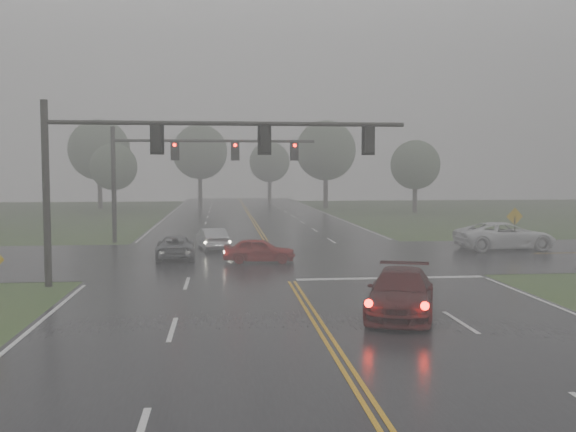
{
  "coord_description": "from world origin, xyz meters",
  "views": [
    {
      "loc": [
        -2.98,
        -13.34,
        4.79
      ],
      "look_at": [
        0.05,
        16.0,
        2.73
      ],
      "focal_mm": 40.0,
      "sensor_mm": 36.0,
      "label": 1
    }
  ],
  "objects": [
    {
      "name": "tree_n_far",
      "position": [
        4.64,
        89.45,
        6.28
      ],
      "size": [
        6.5,
        6.5,
        9.55
      ],
      "color": "#322620",
      "rests_on": "ground"
    },
    {
      "name": "signal_gantry_far",
      "position": [
        -5.98,
        30.6,
        5.45
      ],
      "size": [
        13.71,
        0.39,
        7.76
      ],
      "color": "black",
      "rests_on": "ground"
    },
    {
      "name": "cross_street",
      "position": [
        0.0,
        22.0,
        0.0
      ],
      "size": [
        120.0,
        14.0,
        0.02
      ],
      "primitive_type": "cube",
      "color": "black",
      "rests_on": "ground"
    },
    {
      "name": "car_grey",
      "position": [
        -5.55,
        22.18,
        0.0
      ],
      "size": [
        2.32,
        4.58,
        1.24
      ],
      "primitive_type": "imported",
      "rotation": [
        0.0,
        0.0,
        3.2
      ],
      "color": "#55575C",
      "rests_on": "ground"
    },
    {
      "name": "sedan_maroon",
      "position": [
        2.9,
        7.18,
        0.0
      ],
      "size": [
        3.67,
        5.6,
        1.51
      ],
      "primitive_type": "imported",
      "rotation": [
        0.0,
        0.0,
        -0.33
      ],
      "color": "#3E0B0C",
      "rests_on": "ground"
    },
    {
      "name": "tree_ne_a",
      "position": [
        10.33,
        68.35,
        7.45
      ],
      "size": [
        7.71,
        7.71,
        11.32
      ],
      "color": "#322620",
      "rests_on": "ground"
    },
    {
      "name": "sedan_silver",
      "position": [
        -3.6,
        25.9,
        0.0
      ],
      "size": [
        2.11,
        4.19,
        1.32
      ],
      "primitive_type": "imported",
      "rotation": [
        0.0,
        0.0,
        3.33
      ],
      "color": "#AEB1B6",
      "rests_on": "ground"
    },
    {
      "name": "tree_nw_a",
      "position": [
        -15.53,
        63.26,
        5.29
      ],
      "size": [
        5.48,
        5.48,
        8.05
      ],
      "color": "#322620",
      "rests_on": "ground"
    },
    {
      "name": "main_road",
      "position": [
        0.0,
        20.0,
        0.0
      ],
      "size": [
        18.0,
        160.0,
        0.02
      ],
      "primitive_type": "cube",
      "color": "black",
      "rests_on": "ground"
    },
    {
      "name": "ground",
      "position": [
        0.0,
        0.0,
        0.0
      ],
      "size": [
        180.0,
        180.0,
        0.0
      ],
      "primitive_type": "plane",
      "color": "#2F4C20",
      "rests_on": "ground"
    },
    {
      "name": "tree_n_mid",
      "position": [
        -6.06,
        78.56,
        7.51
      ],
      "size": [
        7.77,
        7.77,
        11.41
      ],
      "color": "#322620",
      "rests_on": "ground"
    },
    {
      "name": "stop_bar",
      "position": [
        4.5,
        14.4,
        0.0
      ],
      "size": [
        8.5,
        0.5,
        0.01
      ],
      "primitive_type": "cube",
      "color": "silver",
      "rests_on": "ground"
    },
    {
      "name": "sign_diamond_east",
      "position": [
        14.81,
        24.05,
        1.74
      ],
      "size": [
        1.07,
        0.11,
        2.58
      ],
      "rotation": [
        0.0,
        0.0,
        0.05
      ],
      "color": "black",
      "rests_on": "ground"
    },
    {
      "name": "tree_nw_b",
      "position": [
        -18.52,
        70.74,
        7.5
      ],
      "size": [
        7.76,
        7.76,
        11.4
      ],
      "color": "#322620",
      "rests_on": "ground"
    },
    {
      "name": "tree_e_near",
      "position": [
        19.28,
        58.99,
        5.52
      ],
      "size": [
        5.72,
        5.72,
        8.4
      ],
      "color": "#322620",
      "rests_on": "ground"
    },
    {
      "name": "sedan_red",
      "position": [
        -1.05,
        20.06,
        0.0
      ],
      "size": [
        3.9,
        1.9,
        1.28
      ],
      "primitive_type": "imported",
      "rotation": [
        0.0,
        0.0,
        1.46
      ],
      "color": "#A00E0E",
      "rests_on": "ground"
    },
    {
      "name": "pickup_white",
      "position": [
        14.22,
        24.05,
        0.0
      ],
      "size": [
        6.13,
        3.04,
        1.67
      ],
      "primitive_type": "imported",
      "rotation": [
        0.0,
        0.0,
        1.61
      ],
      "color": "white",
      "rests_on": "ground"
    },
    {
      "name": "signal_gantry_near",
      "position": [
        -5.44,
        13.98,
        5.46
      ],
      "size": [
        15.22,
        0.34,
        7.72
      ],
      "color": "black",
      "rests_on": "ground"
    }
  ]
}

